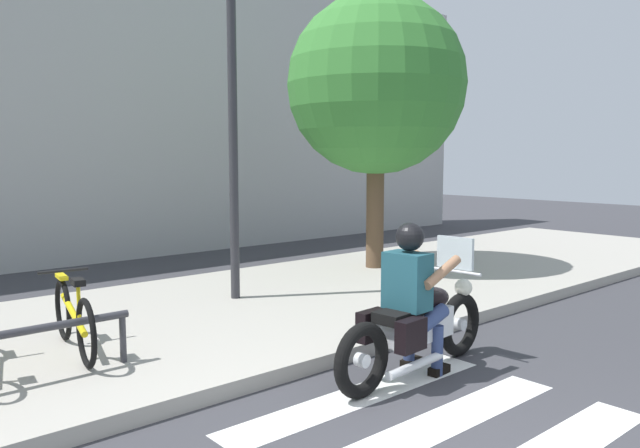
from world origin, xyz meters
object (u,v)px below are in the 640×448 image
at_px(street_lamp, 233,110).
at_px(motorcycle, 417,326).
at_px(bicycle_3, 74,318).
at_px(rider, 412,289).
at_px(tree_near_rack, 376,86).

bearing_deg(street_lamp, motorcycle, -91.68).
xyz_separation_m(bicycle_3, street_lamp, (2.46, 0.96, 2.14)).
xyz_separation_m(rider, street_lamp, (0.17, 3.23, 1.81)).
xyz_separation_m(motorcycle, bicycle_3, (-2.36, 2.27, 0.04)).
bearing_deg(rider, tree_near_rack, 48.03).
bearing_deg(motorcycle, bicycle_3, 136.09).
height_order(bicycle_3, street_lamp, street_lamp).
xyz_separation_m(rider, bicycle_3, (-2.29, 2.28, -0.33)).
relative_size(rider, street_lamp, 0.33).
distance_m(bicycle_3, street_lamp, 3.39).
relative_size(bicycle_3, tree_near_rack, 0.35).
xyz_separation_m(motorcycle, street_lamp, (0.09, 3.23, 2.17)).
height_order(street_lamp, tree_near_rack, tree_near_rack).
relative_size(rider, bicycle_3, 0.88).
bearing_deg(bicycle_3, motorcycle, -43.91).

